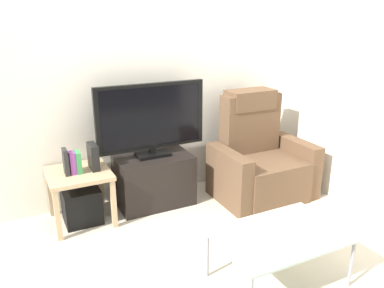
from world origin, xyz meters
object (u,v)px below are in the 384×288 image
Objects in this scene: side_table at (79,180)px; book_middle at (72,163)px; subwoofer_box at (82,205)px; book_rightmost at (78,162)px; recliner_armchair at (259,161)px; cell_phone at (273,240)px; tv_stand at (154,180)px; television at (151,118)px; game_console at (93,156)px; coffee_table at (280,237)px; book_leftmost at (66,162)px.

book_middle is at bearing -155.96° from side_table.
subwoofer_box is 1.66× the size of book_rightmost.
side_table is at bearing 179.22° from recliner_armchair.
cell_phone is (0.97, -1.53, -0.02)m from side_table.
tv_stand is at bearing 4.32° from book_rightmost.
tv_stand is 3.73× the size of book_middle.
book_middle is (-1.85, 0.22, 0.22)m from recliner_armchair.
tv_stand is 4.90× the size of cell_phone.
cell_phone is (0.97, -1.51, -0.20)m from book_rightmost.
book_rightmost is (0.05, 0.00, -0.00)m from book_middle.
subwoofer_box is at bearing 179.22° from recliner_armchair.
recliner_armchair is at bearing -15.26° from television.
game_console is at bearing 8.98° from book_middle.
television is 0.99× the size of recliner_armchair.
game_console is (0.14, 0.01, 0.20)m from side_table.
cell_phone is (0.97, -1.53, 0.23)m from subwoofer_box.
cell_phone is (1.02, -1.51, -0.20)m from book_middle.
recliner_armchair reaches higher than tv_stand.
cell_phone is at bearing -81.01° from tv_stand.
game_console is at bearing 11.96° from book_rightmost.
recliner_armchair is 1.69m from game_console.
recliner_armchair reaches higher than book_middle.
television is at bearing 5.45° from book_middle.
subwoofer_box is 0.36× the size of coffee_table.
book_rightmost is 0.15m from game_console.
book_middle is at bearing 127.41° from coffee_table.
recliner_armchair reaches higher than subwoofer_box.
coffee_table is at bearing -113.53° from recliner_armchair.
book_rightmost is (-1.80, 0.22, 0.22)m from recliner_armchair.
recliner_armchair reaches higher than cell_phone.
recliner_armchair is 1.87m from book_middle.
game_console is (0.14, 0.03, 0.02)m from book_rightmost.
cell_phone is at bearing -81.12° from television.
coffee_table reaches higher than subwoofer_box.
television is 0.83m from book_middle.
book_middle is 0.05m from book_rightmost.
television is 1.67m from cell_phone.
game_console is 1.76m from cell_phone.
subwoofer_box is 1.40× the size of game_console.
book_rightmost reaches higher than coffee_table.
coffee_table is (0.35, -1.52, 0.11)m from tv_stand.
book_rightmost is (0.00, -0.02, 0.18)m from side_table.
television reaches higher than cell_phone.
book_rightmost is (-0.72, -0.07, -0.29)m from television.
book_leftmost is at bearing -176.22° from tv_stand.
television is at bearing 4.23° from subwoofer_box.
book_leftmost is (-1.90, 0.22, 0.24)m from recliner_armchair.
book_middle is at bearing -155.96° from subwoofer_box.
subwoofer_box is 1.65× the size of book_middle.
television is 4.61× the size of game_console.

